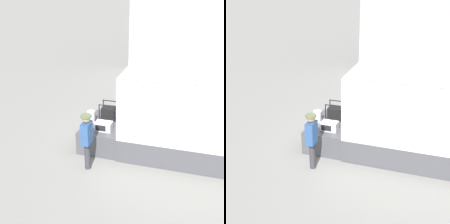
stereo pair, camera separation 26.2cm
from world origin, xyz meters
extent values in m
plane|color=gray|center=(0.00, 0.00, 0.00)|extent=(160.00, 160.00, 0.00)
cube|color=#4C4C51|center=(2.46, 0.00, 0.39)|extent=(4.92, 2.22, 0.79)
cube|color=white|center=(2.46, 1.08, 1.81)|extent=(4.92, 0.06, 2.04)
cube|color=white|center=(2.46, -1.08, 1.81)|extent=(4.92, 0.06, 2.04)
cube|color=white|center=(2.46, 0.00, 2.80)|extent=(4.92, 2.22, 0.06)
cylinder|color=orange|center=(2.60, -0.01, 0.97)|extent=(0.29, 0.29, 0.36)
cube|color=olive|center=(2.55, 0.40, 0.96)|extent=(0.44, 0.32, 0.36)
cube|color=olive|center=(2.19, 0.60, 0.92)|extent=(0.44, 0.32, 0.28)
cube|color=#4C4C51|center=(-0.70, 0.00, 0.39)|extent=(1.40, 2.11, 0.79)
cube|color=white|center=(-0.59, -0.52, 0.93)|extent=(0.55, 0.36, 0.30)
cube|color=black|center=(-0.65, -0.71, 0.93)|extent=(0.35, 0.01, 0.20)
cube|color=black|center=(-0.70, 0.40, 1.01)|extent=(0.49, 0.40, 0.44)
cylinder|color=slate|center=(-0.50, 0.40, 1.03)|extent=(0.19, 0.22, 0.22)
cylinder|color=black|center=(-0.99, 0.17, 1.09)|extent=(0.04, 0.04, 0.61)
cylinder|color=black|center=(-0.41, 0.17, 1.09)|extent=(0.04, 0.04, 0.61)
cylinder|color=black|center=(-0.99, 0.64, 1.09)|extent=(0.04, 0.04, 0.61)
cylinder|color=black|center=(-0.41, 0.64, 1.09)|extent=(0.04, 0.04, 0.61)
cylinder|color=black|center=(-0.70, 0.17, 1.38)|extent=(0.58, 0.04, 0.04)
cylinder|color=black|center=(-0.70, 0.64, 1.38)|extent=(0.58, 0.04, 0.04)
cylinder|color=silver|center=(-1.22, -0.04, 0.99)|extent=(0.29, 0.29, 0.41)
cylinder|color=#38383D|center=(-0.74, -1.71, 0.44)|extent=(0.18, 0.18, 0.89)
cube|color=#2D5189|center=(-0.74, -1.71, 1.24)|extent=(0.24, 0.44, 0.70)
sphere|color=tan|center=(-0.74, -1.71, 1.71)|extent=(0.24, 0.24, 0.24)
cylinder|color=#606B47|center=(-0.74, -1.71, 1.80)|extent=(0.33, 0.33, 0.06)
cube|color=#A8B2BC|center=(1.20, 13.27, 3.59)|extent=(7.08, 6.53, 7.17)
camera|label=1|loc=(2.36, -9.41, 5.57)|focal=50.00mm
camera|label=2|loc=(2.61, -9.33, 5.57)|focal=50.00mm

